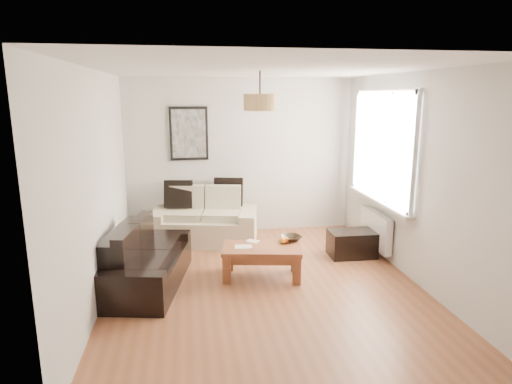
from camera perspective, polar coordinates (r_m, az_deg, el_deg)
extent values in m
plane|color=brown|center=(5.59, 0.99, -11.90)|extent=(4.50, 4.50, 0.00)
cube|color=white|center=(6.70, 15.33, -4.70)|extent=(0.10, 0.90, 0.52)
cylinder|color=tan|center=(5.39, 0.51, 11.64)|extent=(0.40, 0.40, 0.20)
cube|color=black|center=(6.59, 12.41, -6.59)|extent=(0.67, 0.44, 0.38)
cube|color=black|center=(7.17, -10.07, -0.29)|extent=(0.47, 0.21, 0.45)
cube|color=black|center=(7.20, -3.62, 0.00)|extent=(0.49, 0.24, 0.47)
imported|color=black|center=(5.89, 4.60, -6.02)|extent=(0.33, 0.33, 0.06)
sphere|color=orange|center=(5.77, 3.58, -6.32)|extent=(0.09, 0.09, 0.08)
sphere|color=#E94E13|center=(5.79, 3.93, -6.25)|extent=(0.10, 0.10, 0.08)
sphere|color=orange|center=(5.79, 3.38, -6.27)|extent=(0.07, 0.07, 0.07)
cube|color=silver|center=(5.64, -1.64, -7.15)|extent=(0.23, 0.17, 0.01)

